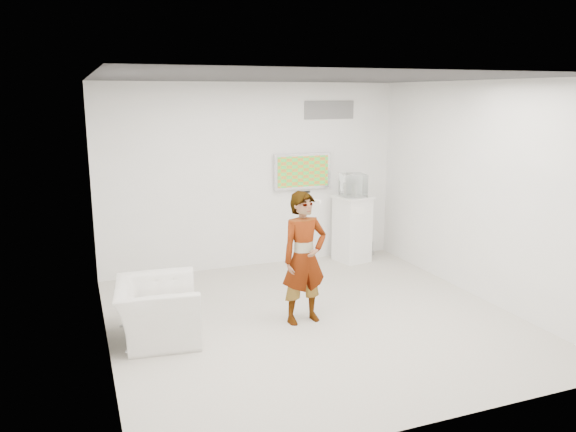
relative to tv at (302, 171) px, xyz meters
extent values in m
cube|color=#A7A299|center=(-0.85, -2.45, -1.55)|extent=(5.00, 5.00, 0.01)
cube|color=#2A2A2D|center=(-0.85, -2.45, 1.45)|extent=(5.00, 5.00, 0.01)
cube|color=silver|center=(-0.85, 0.05, -0.05)|extent=(5.00, 0.01, 3.00)
cube|color=silver|center=(-0.85, -4.95, -0.05)|extent=(5.00, 0.01, 3.00)
cube|color=silver|center=(-3.35, -2.45, -0.05)|extent=(0.01, 5.00, 3.00)
cube|color=silver|center=(1.65, -2.45, -0.05)|extent=(0.01, 5.00, 3.00)
cube|color=silver|center=(0.00, 0.00, 0.00)|extent=(1.00, 0.08, 0.60)
cube|color=slate|center=(0.50, 0.04, 1.00)|extent=(0.90, 0.02, 0.30)
imported|color=silver|center=(-0.99, -2.46, -0.72)|extent=(0.65, 0.47, 1.66)
imported|color=silver|center=(-2.78, -2.32, -1.21)|extent=(1.04, 1.16, 0.69)
cube|color=white|center=(0.79, -0.32, -0.99)|extent=(0.65, 0.65, 1.13)
cylinder|color=silver|center=(1.28, -0.11, -1.42)|extent=(0.21, 0.21, 0.27)
cube|color=white|center=(0.79, -0.32, -0.23)|extent=(0.42, 0.42, 0.38)
cube|color=white|center=(0.79, -0.32, -0.31)|extent=(0.06, 0.16, 0.22)
cube|color=white|center=(-0.76, -2.28, -0.05)|extent=(0.10, 0.15, 0.04)
camera|label=1|loc=(-3.57, -8.61, 1.27)|focal=35.00mm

